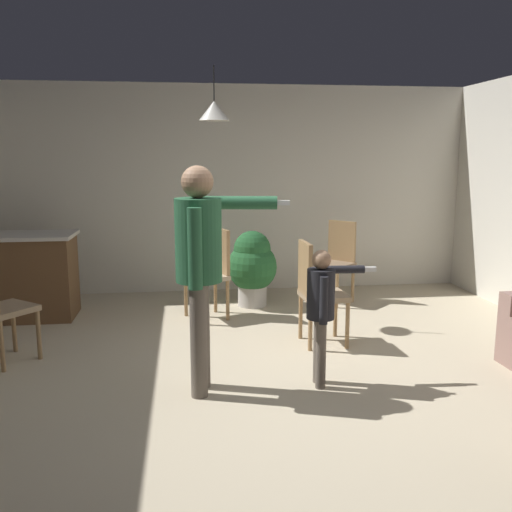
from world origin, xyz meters
TOP-DOWN VIEW (x-y plane):
  - ground at (0.00, 0.00)m, footprint 7.68×7.68m
  - wall_back at (0.00, 3.20)m, footprint 6.40×0.10m
  - kitchen_counter at (-2.45, 2.11)m, footprint 1.26×0.66m
  - person_adult at (-0.49, -0.13)m, footprint 0.88×0.50m
  - person_child at (0.44, -0.13)m, footprint 0.58×0.32m
  - dining_chair_near_wall at (1.25, 2.37)m, footprint 0.59×0.59m
  - dining_chair_centre_back at (-0.31, 1.87)m, footprint 0.53×0.53m
  - dining_chair_spare at (0.63, 0.84)m, footprint 0.44×0.44m
  - potted_plant_corner at (0.19, 2.31)m, footprint 0.60×0.60m
  - ceiling_light_pendant at (-0.28, 1.70)m, footprint 0.32×0.32m

SIDE VIEW (x-z plane):
  - ground at x=0.00m, z-range 0.00..0.00m
  - kitchen_counter at x=-2.45m, z-range 0.00..0.95m
  - potted_plant_corner at x=0.19m, z-range 0.05..0.96m
  - dining_chair_near_wall at x=1.25m, z-range 0.05..1.05m
  - dining_chair_centre_back at x=-0.31m, z-range 0.05..1.05m
  - dining_chair_spare at x=0.63m, z-range 0.05..1.05m
  - person_child at x=0.44m, z-range 0.13..1.22m
  - person_adult at x=-0.49m, z-range 0.21..1.94m
  - wall_back at x=0.00m, z-range 0.00..2.70m
  - ceiling_light_pendant at x=-0.28m, z-range 1.98..2.53m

